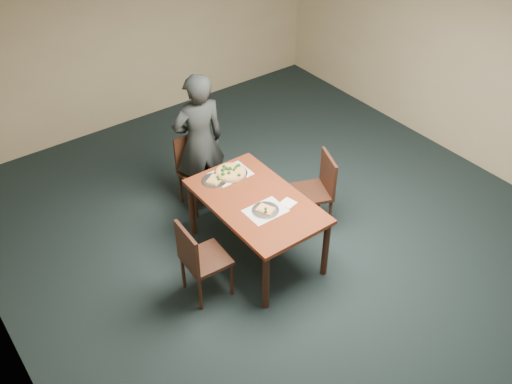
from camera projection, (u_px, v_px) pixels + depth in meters
ground at (316, 265)px, 6.22m from camera, size 8.00×8.00×0.00m
room_shell at (329, 129)px, 5.15m from camera, size 8.00×8.00×8.00m
dining_table at (256, 206)px, 5.98m from camera, size 0.90×1.50×0.75m
chair_far at (196, 167)px, 6.79m from camera, size 0.43×0.43×0.91m
chair_left at (199, 257)px, 5.59m from camera, size 0.44×0.44×0.91m
chair_right at (318, 187)px, 6.48m from camera, size 0.55×0.55×0.91m
diner at (199, 142)px, 6.59m from camera, size 0.68×0.49×1.72m
placemat_main at (231, 174)px, 6.28m from camera, size 0.42×0.32×0.00m
placemat_near at (265, 211)px, 5.78m from camera, size 0.40×0.30×0.00m
pizza_pan at (231, 172)px, 6.27m from camera, size 0.37×0.37×0.07m
slice_plate_near at (265, 210)px, 5.77m from camera, size 0.28×0.28×0.06m
slice_plate_far at (215, 180)px, 6.18m from camera, size 0.28×0.28×0.06m
napkin at (288, 203)px, 5.88m from camera, size 0.17×0.17×0.01m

